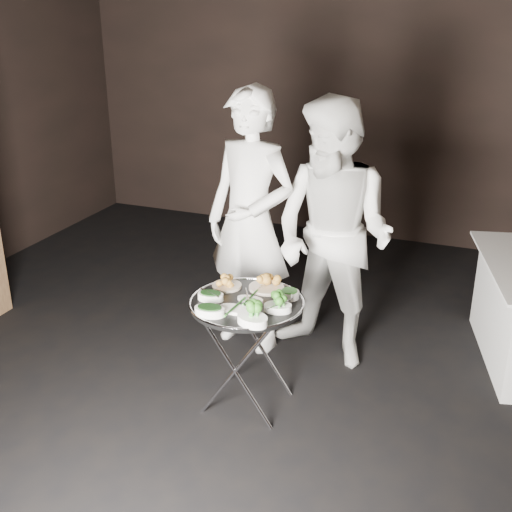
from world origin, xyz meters
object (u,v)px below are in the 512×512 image
at_px(tray_stand, 247,349).
at_px(waiter_right, 333,236).
at_px(serving_tray, 247,303).
at_px(waiter_left, 250,222).

distance_m(tray_stand, waiter_right, 0.96).
height_order(tray_stand, serving_tray, serving_tray).
relative_size(waiter_left, waiter_right, 1.02).
bearing_deg(serving_tray, tray_stand, 90.00).
bearing_deg(waiter_right, tray_stand, -94.17).
bearing_deg(tray_stand, waiter_right, 67.29).
distance_m(serving_tray, waiter_right, 0.84).
bearing_deg(serving_tray, waiter_left, 110.42).
height_order(tray_stand, waiter_right, waiter_right).
distance_m(waiter_left, waiter_right, 0.59).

